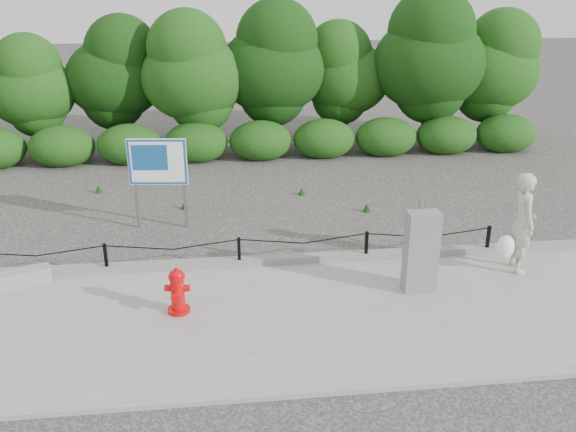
# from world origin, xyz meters

# --- Properties ---
(ground) EXTENTS (90.00, 90.00, 0.00)m
(ground) POSITION_xyz_m (0.00, 0.00, 0.00)
(ground) COLOR #2D2B28
(ground) RESTS_ON ground
(sidewalk) EXTENTS (14.00, 4.00, 0.08)m
(sidewalk) POSITION_xyz_m (0.00, -2.00, 0.04)
(sidewalk) COLOR gray
(sidewalk) RESTS_ON ground
(curb) EXTENTS (14.00, 0.22, 0.14)m
(curb) POSITION_xyz_m (0.00, 0.05, 0.15)
(curb) COLOR slate
(curb) RESTS_ON sidewalk
(chain_barrier) EXTENTS (10.06, 0.06, 0.60)m
(chain_barrier) POSITION_xyz_m (0.00, 0.00, 0.46)
(chain_barrier) COLOR black
(chain_barrier) RESTS_ON sidewalk
(treeline) EXTENTS (20.19, 3.71, 4.93)m
(treeline) POSITION_xyz_m (1.42, 8.93, 2.59)
(treeline) COLOR black
(treeline) RESTS_ON ground
(fire_hydrant) EXTENTS (0.43, 0.45, 0.81)m
(fire_hydrant) POSITION_xyz_m (-1.08, -1.62, 0.47)
(fire_hydrant) COLOR red
(fire_hydrant) RESTS_ON sidewalk
(pedestrian) EXTENTS (0.80, 0.76, 1.93)m
(pedestrian) POSITION_xyz_m (5.24, -0.76, 1.02)
(pedestrian) COLOR #AEAB95
(pedestrian) RESTS_ON sidewalk
(concrete_block) EXTENTS (0.96, 0.63, 0.29)m
(concrete_block) POSITION_xyz_m (-3.91, -0.31, 0.23)
(concrete_block) COLOR gray
(concrete_block) RESTS_ON sidewalk
(utility_cabinet) EXTENTS (0.57, 0.41, 1.64)m
(utility_cabinet) POSITION_xyz_m (3.14, -1.33, 0.83)
(utility_cabinet) COLOR gray
(utility_cabinet) RESTS_ON sidewalk
(advertising_sign) EXTENTS (1.29, 0.23, 2.07)m
(advertising_sign) POSITION_xyz_m (-1.65, 2.34, 1.46)
(advertising_sign) COLOR slate
(advertising_sign) RESTS_ON ground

